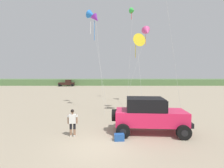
% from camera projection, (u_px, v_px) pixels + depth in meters
% --- Properties ---
extents(ground_plane, '(220.00, 220.00, 0.00)m').
position_uv_depth(ground_plane, '(97.00, 146.00, 8.95)').
color(ground_plane, tan).
extents(dune_ridge, '(90.00, 9.07, 1.94)m').
position_uv_depth(dune_ridge, '(114.00, 82.00, 58.04)').
color(dune_ridge, '#567A47').
rests_on(dune_ridge, ground_plane).
extents(jeep, '(4.93, 2.64, 2.26)m').
position_uv_depth(jeep, '(149.00, 114.00, 10.94)').
color(jeep, '#EA2151').
rests_on(jeep, ground_plane).
extents(person_watching, '(0.62, 0.33, 1.67)m').
position_uv_depth(person_watching, '(72.00, 121.00, 10.29)').
color(person_watching, '#8C664C').
rests_on(person_watching, ground_plane).
extents(cooler_box, '(0.59, 0.40, 0.38)m').
position_uv_depth(cooler_box, '(119.00, 137.00, 9.72)').
color(cooler_box, '#23519E').
rests_on(cooler_box, ground_plane).
extents(distant_pickup, '(4.75, 2.73, 1.98)m').
position_uv_depth(distant_pickup, '(66.00, 83.00, 51.66)').
color(distant_pickup, black).
rests_on(distant_pickup, ground_plane).
extents(kite_blue_swept, '(1.62, 3.01, 9.94)m').
position_uv_depth(kite_blue_swept, '(95.00, 19.00, 17.32)').
color(kite_blue_swept, purple).
rests_on(kite_blue_swept, ground_plane).
extents(kite_purple_stunt, '(3.69, 2.67, 9.71)m').
position_uv_depth(kite_purple_stunt, '(146.00, 32.00, 20.91)').
color(kite_purple_stunt, '#E04C93').
rests_on(kite_purple_stunt, ground_plane).
extents(kite_white_parafoil, '(2.51, 3.53, 10.89)m').
position_uv_depth(kite_white_parafoil, '(91.00, 15.00, 18.78)').
color(kite_white_parafoil, blue).
rests_on(kite_white_parafoil, ground_plane).
extents(kite_pink_ribbon, '(1.51, 3.45, 12.71)m').
position_uv_depth(kite_pink_ribbon, '(132.00, 11.00, 22.66)').
color(kite_pink_ribbon, green).
rests_on(kite_pink_ribbon, ground_plane).
extents(kite_black_sled, '(1.48, 3.23, 7.40)m').
position_uv_depth(kite_black_sled, '(137.00, 41.00, 15.76)').
color(kite_black_sled, yellow).
rests_on(kite_black_sled, ground_plane).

